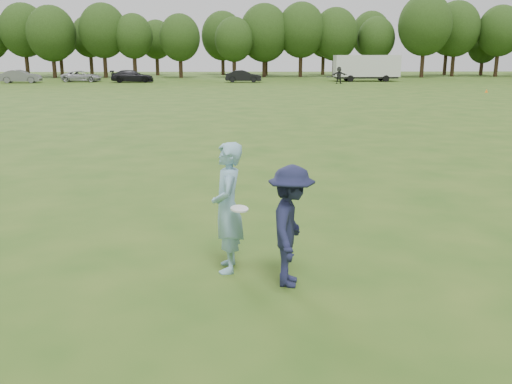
% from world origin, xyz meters
% --- Properties ---
extents(ground, '(200.00, 200.00, 0.00)m').
position_xyz_m(ground, '(0.00, 0.00, 0.00)').
color(ground, '#2B5016').
rests_on(ground, ground).
extents(thrower, '(0.50, 0.75, 2.06)m').
position_xyz_m(thrower, '(-1.39, 0.75, 1.03)').
color(thrower, '#83B2CA').
rests_on(thrower, ground).
extents(defender, '(0.89, 1.28, 1.82)m').
position_xyz_m(defender, '(-0.46, 0.16, 0.91)').
color(defender, '#1B1E3C').
rests_on(defender, ground).
extents(player_far_d, '(1.82, 0.69, 1.92)m').
position_xyz_m(player_far_d, '(10.55, 56.03, 0.96)').
color(player_far_d, '#282828').
rests_on(player_far_d, ground).
extents(car_b, '(4.73, 2.05, 1.51)m').
position_xyz_m(car_b, '(-26.81, 58.89, 0.76)').
color(car_b, slate).
rests_on(car_b, ground).
extents(car_c, '(4.78, 2.23, 1.33)m').
position_xyz_m(car_c, '(-20.31, 61.24, 0.66)').
color(car_c, '#B4B5BA').
rests_on(car_c, ground).
extents(car_d, '(5.24, 2.56, 1.47)m').
position_xyz_m(car_d, '(-13.85, 59.70, 0.73)').
color(car_d, black).
rests_on(car_d, ground).
extents(car_f, '(4.36, 1.54, 1.43)m').
position_xyz_m(car_f, '(-0.47, 59.43, 0.72)').
color(car_f, black).
rests_on(car_f, ground).
extents(field_cone, '(0.28, 0.28, 0.30)m').
position_xyz_m(field_cone, '(21.01, 40.84, 0.15)').
color(field_cone, orange).
rests_on(field_cone, ground).
extents(disc_in_play, '(0.28, 0.28, 0.07)m').
position_xyz_m(disc_in_play, '(-1.21, 0.44, 1.10)').
color(disc_in_play, white).
rests_on(disc_in_play, ground).
extents(cargo_trailer, '(9.00, 2.75, 3.20)m').
position_xyz_m(cargo_trailer, '(14.93, 61.36, 1.78)').
color(cargo_trailer, silver).
rests_on(cargo_trailer, ground).
extents(treeline, '(130.35, 18.39, 11.74)m').
position_xyz_m(treeline, '(2.81, 76.90, 6.26)').
color(treeline, '#332114').
rests_on(treeline, ground).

